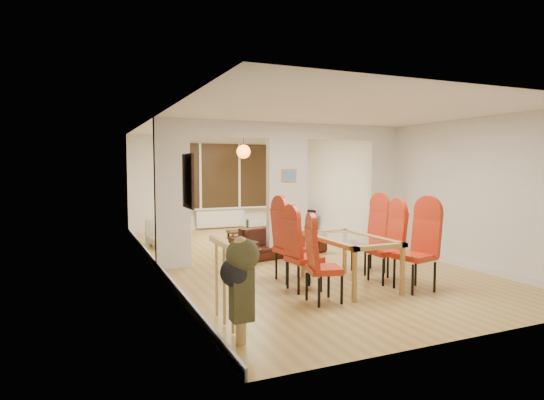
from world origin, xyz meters
TOP-DOWN VIEW (x-y plane):
  - floor at (0.00, 0.00)m, footprint 5.00×9.00m
  - room_walls at (0.00, 0.00)m, footprint 5.00×9.00m
  - divider_wall at (0.00, 0.00)m, footprint 5.00×0.18m
  - bay_window_blinds at (0.00, 4.44)m, footprint 3.00×0.08m
  - radiator at (0.00, 4.40)m, footprint 1.40×0.08m
  - pendant_light at (0.30, 3.30)m, footprint 0.36×0.36m
  - stair_newel at (-2.25, -3.20)m, footprint 0.40×1.20m
  - wall_poster at (-2.47, -2.40)m, footprint 0.04×0.52m
  - pillar_photo at (0.00, -0.10)m, footprint 0.30×0.03m
  - dining_table at (-0.02, -2.23)m, footprint 0.88×1.56m
  - dining_chair_la at (-0.79, -2.82)m, footprint 0.50×0.50m
  - dining_chair_lb at (-0.76, -2.20)m, footprint 0.48×0.48m
  - dining_chair_lc at (-0.68, -1.65)m, footprint 0.52×0.52m
  - dining_chair_ra at (0.69, -2.83)m, footprint 0.57×0.57m
  - dining_chair_rb at (0.61, -2.28)m, footprint 0.48×0.48m
  - dining_chair_rc at (0.75, -1.62)m, footprint 0.51×0.51m
  - sofa at (-0.03, 0.30)m, footprint 2.05×1.16m
  - armchair at (-1.92, 2.18)m, footprint 0.92×0.93m
  - person at (-1.69, 2.02)m, footprint 0.63×0.46m
  - television at (2.00, 3.44)m, footprint 0.94×0.52m
  - coffee_table at (0.07, 2.48)m, footprint 0.93×0.52m
  - bottle at (0.11, 2.52)m, footprint 0.07×0.07m
  - bowl at (-0.04, 2.39)m, footprint 0.23×0.23m
  - shoes at (0.03, -0.21)m, footprint 0.22×0.24m

SIDE VIEW (x-z plane):
  - floor at x=0.00m, z-range -0.01..0.01m
  - shoes at x=0.03m, z-range 0.00..0.09m
  - coffee_table at x=0.07m, z-range 0.00..0.21m
  - bowl at x=-0.04m, z-range 0.21..0.26m
  - television at x=2.00m, z-range 0.00..0.56m
  - sofa at x=-0.03m, z-range 0.00..0.56m
  - radiator at x=0.00m, z-range 0.05..0.55m
  - armchair at x=-1.92m, z-range 0.00..0.63m
  - bottle at x=0.11m, z-range 0.21..0.48m
  - dining_table at x=-0.02m, z-range 0.00..0.73m
  - dining_chair_la at x=-0.79m, z-range 0.00..1.03m
  - dining_chair_lb at x=-0.76m, z-range 0.00..1.08m
  - stair_newel at x=-2.25m, z-range 0.00..1.10m
  - dining_chair_rb at x=0.61m, z-range 0.00..1.12m
  - dining_chair_rc at x=0.75m, z-range 0.00..1.16m
  - dining_chair_lc at x=-0.68m, z-range 0.00..1.16m
  - dining_chair_ra at x=0.69m, z-range 0.00..1.18m
  - person at x=-1.69m, z-range 0.00..1.61m
  - room_walls at x=0.00m, z-range 0.00..2.60m
  - divider_wall at x=0.00m, z-range 0.00..2.60m
  - bay_window_blinds at x=0.00m, z-range 0.60..2.40m
  - wall_poster at x=-2.47m, z-range 1.27..1.94m
  - pillar_photo at x=0.00m, z-range 1.48..1.73m
  - pendant_light at x=0.30m, z-range 1.97..2.33m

